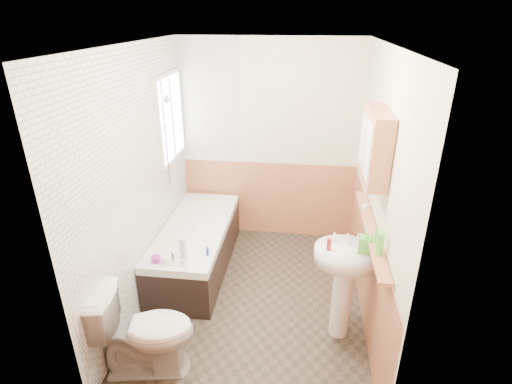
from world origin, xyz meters
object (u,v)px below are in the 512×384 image
pine_shelf (371,230)px  medicine_cabinet (375,146)px  bathtub (196,246)px  toilet (145,331)px  sink (344,274)px

pine_shelf → medicine_cabinet: bearing=101.9°
bathtub → toilet: 1.48m
toilet → sink: 1.73m
medicine_cabinet → bathtub: bearing=161.1°
sink → medicine_cabinet: (0.17, 0.27, 1.08)m
pine_shelf → medicine_cabinet: (-0.03, 0.13, 0.71)m
bathtub → sink: sink is taller
medicine_cabinet → toilet: bearing=-153.8°
bathtub → toilet: size_ratio=2.15×
pine_shelf → toilet: bearing=-157.6°
pine_shelf → bathtub: bearing=157.6°
toilet → pine_shelf: bearing=-77.2°
pine_shelf → medicine_cabinet: 0.72m
bathtub → pine_shelf: size_ratio=1.13×
medicine_cabinet → sink: bearing=-122.9°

